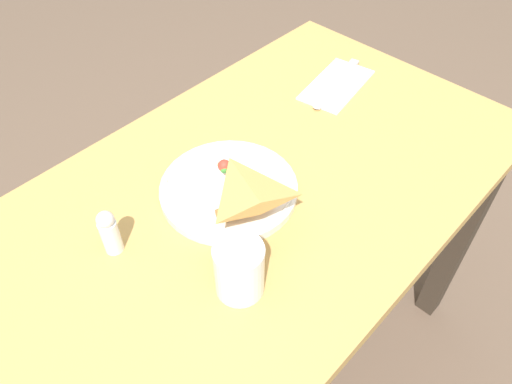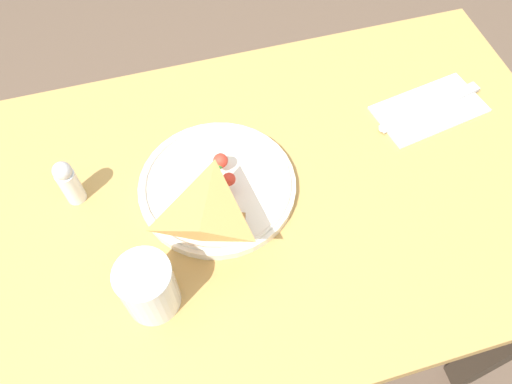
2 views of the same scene
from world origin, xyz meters
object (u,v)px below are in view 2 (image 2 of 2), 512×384
object	(u,v)px
dining_table	(226,236)
plate_pizza	(219,185)
napkin_folded	(429,109)
salt_shaker	(69,182)
butter_knife	(435,105)
milk_glass	(149,288)

from	to	relation	value
dining_table	plate_pizza	bearing A→B (deg)	-94.45
plate_pizza	napkin_folded	xyz separation A→B (m)	(-0.40, -0.06, -0.01)
napkin_folded	salt_shaker	bearing A→B (deg)	1.13
salt_shaker	napkin_folded	bearing A→B (deg)	-178.87
butter_knife	milk_glass	bearing A→B (deg)	9.39
butter_knife	salt_shaker	size ratio (longest dim) A/B	2.42
plate_pizza	butter_knife	size ratio (longest dim) A/B	1.17
plate_pizza	salt_shaker	world-z (taller)	salt_shaker
napkin_folded	butter_knife	xyz separation A→B (m)	(-0.01, -0.00, 0.00)
plate_pizza	napkin_folded	world-z (taller)	plate_pizza
salt_shaker	butter_knife	bearing A→B (deg)	-178.67
plate_pizza	napkin_folded	bearing A→B (deg)	-171.29
plate_pizza	napkin_folded	size ratio (longest dim) A/B	1.20
milk_glass	napkin_folded	size ratio (longest dim) A/B	0.47
milk_glass	napkin_folded	xyz separation A→B (m)	(-0.54, -0.22, -0.04)
milk_glass	napkin_folded	bearing A→B (deg)	-158.06
butter_knife	dining_table	bearing A→B (deg)	-0.45
plate_pizza	milk_glass	size ratio (longest dim) A/B	2.56
plate_pizza	butter_knife	bearing A→B (deg)	-171.19
milk_glass	butter_knife	distance (m)	0.59
dining_table	napkin_folded	bearing A→B (deg)	-168.10
plate_pizza	salt_shaker	size ratio (longest dim) A/B	2.82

